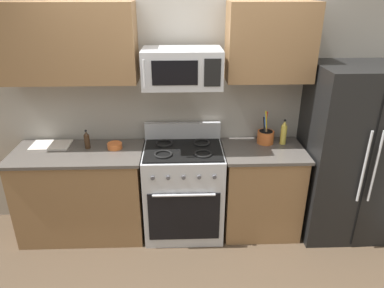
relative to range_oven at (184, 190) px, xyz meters
name	(u,v)px	position (x,y,z in m)	size (l,w,h in m)	color
ground_plane	(185,276)	(0.00, -0.68, -0.47)	(16.00, 16.00, 0.00)	#473828
wall_back	(182,100)	(0.00, 0.37, 0.83)	(8.00, 0.10, 2.60)	#9E998E
counter_left	(82,193)	(-1.01, 0.00, -0.02)	(1.24, 0.60, 0.91)	olive
range_oven	(184,190)	(0.00, 0.00, 0.00)	(0.76, 0.64, 1.09)	#B2B5BA
counter_right	(261,190)	(0.78, 0.00, -0.02)	(0.78, 0.60, 0.91)	olive
refrigerator	(351,154)	(1.62, -0.02, 0.38)	(0.87, 0.71, 1.71)	black
microwave	(182,68)	(0.00, 0.03, 1.22)	(0.69, 0.44, 0.33)	#B2B5BA
upper_cabinets_left	(65,43)	(-1.01, 0.15, 1.41)	(1.23, 0.34, 0.68)	olive
upper_cabinets_right	(270,42)	(0.78, 0.15, 1.41)	(0.77, 0.34, 0.68)	olive
utensil_crock	(265,136)	(0.82, 0.15, 0.51)	(0.16, 0.16, 0.33)	#D1662D
cutting_board	(51,145)	(-1.29, 0.15, 0.44)	(0.37, 0.24, 0.02)	silver
bottle_soy	(87,140)	(-0.92, 0.09, 0.52)	(0.05, 0.05, 0.19)	#382314
bottle_oil	(284,133)	(0.99, 0.12, 0.55)	(0.06, 0.06, 0.25)	gold
prep_bowl	(115,146)	(-0.66, 0.07, 0.47)	(0.14, 0.14, 0.05)	#D1662D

